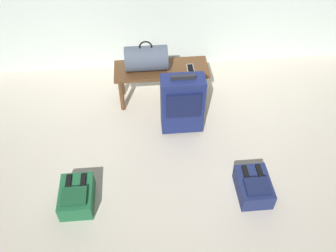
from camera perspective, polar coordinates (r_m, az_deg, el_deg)
The scene contains 7 objects.
ground_plane at distance 3.50m, azimuth 2.52°, elevation -5.13°, with size 6.60×6.60×0.00m, color beige.
bench at distance 3.87m, azimuth -1.06°, elevation 8.44°, with size 1.00×0.36×0.43m.
duffel_bag_slate at distance 3.75m, azimuth -3.50°, elevation 10.73°, with size 0.44×0.26×0.34m.
cell_phone at distance 3.82m, azimuth 3.59°, elevation 9.21°, with size 0.07×0.14×0.01m.
suitcase_upright_navy at distance 3.50m, azimuth 2.30°, elevation 3.55°, with size 0.42×0.23×0.71m.
backpack_navy at distance 3.27m, azimuth 13.52°, elevation -9.38°, with size 0.28×0.38×0.21m.
backpack_green at distance 3.23m, azimuth -14.38°, elevation -10.79°, with size 0.28×0.38×0.21m.
Camera 1 is at (-0.35, -2.18, 2.72)m, focal length 38.15 mm.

